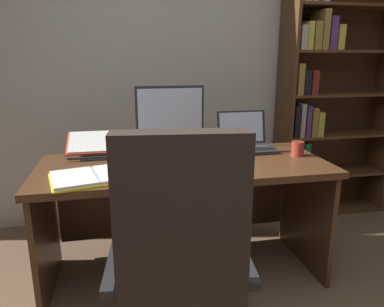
# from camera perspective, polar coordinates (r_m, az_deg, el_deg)

# --- Properties ---
(wall_back) EXTENTS (5.28, 0.12, 2.71)m
(wall_back) POSITION_cam_1_polar(r_m,az_deg,el_deg) (3.05, -2.52, 15.00)
(wall_back) COLOR #B2ADA3
(wall_back) RESTS_ON ground
(desk) EXTENTS (1.70, 0.71, 0.75)m
(desk) POSITION_cam_1_polar(r_m,az_deg,el_deg) (2.29, -1.53, -5.82)
(desk) COLOR #4C2D19
(desk) RESTS_ON ground
(bookshelf) EXTENTS (0.96, 0.32, 2.09)m
(bookshelf) POSITION_cam_1_polar(r_m,az_deg,el_deg) (3.28, 19.96, 8.84)
(bookshelf) COLOR #4C2D19
(bookshelf) RESTS_ON ground
(office_chair) EXTENTS (0.65, 0.60, 1.12)m
(office_chair) POSITION_cam_1_polar(r_m,az_deg,el_deg) (1.55, -1.77, -19.75)
(office_chair) COLOR #232326
(office_chair) RESTS_ON ground
(monitor) EXTENTS (0.43, 0.16, 0.43)m
(monitor) POSITION_cam_1_polar(r_m,az_deg,el_deg) (2.31, -3.46, 5.16)
(monitor) COLOR #232326
(monitor) RESTS_ON desk
(laptop) EXTENTS (0.35, 0.30, 0.25)m
(laptop) POSITION_cam_1_polar(r_m,az_deg,el_deg) (2.47, 8.42, 1.84)
(laptop) COLOR #232326
(laptop) RESTS_ON desk
(keyboard) EXTENTS (0.42, 0.15, 0.02)m
(keyboard) POSITION_cam_1_polar(r_m,az_deg,el_deg) (2.02, -1.92, -2.25)
(keyboard) COLOR #232326
(keyboard) RESTS_ON desk
(computer_mouse) EXTENTS (0.06, 0.10, 0.04)m
(computer_mouse) POSITION_cam_1_polar(r_m,az_deg,el_deg) (2.09, 6.22, -1.53)
(computer_mouse) COLOR #232326
(computer_mouse) RESTS_ON desk
(reading_stand_with_book) EXTENTS (0.32, 0.29, 0.13)m
(reading_stand_with_book) POSITION_cam_1_polar(r_m,az_deg,el_deg) (2.40, -15.28, 1.40)
(reading_stand_with_book) COLOR #232326
(reading_stand_with_book) RESTS_ON desk
(open_binder) EXTENTS (0.51, 0.39, 0.02)m
(open_binder) POSITION_cam_1_polar(r_m,az_deg,el_deg) (1.95, -14.84, -3.41)
(open_binder) COLOR yellow
(open_binder) RESTS_ON desk
(notepad) EXTENTS (0.18, 0.23, 0.01)m
(notepad) POSITION_cam_1_polar(r_m,az_deg,el_deg) (2.15, -9.19, -1.57)
(notepad) COLOR silver
(notepad) RESTS_ON desk
(pen) EXTENTS (0.13, 0.06, 0.01)m
(pen) POSITION_cam_1_polar(r_m,az_deg,el_deg) (2.15, -8.67, -1.31)
(pen) COLOR black
(pen) RESTS_ON notepad
(coffee_mug) EXTENTS (0.08, 0.08, 0.09)m
(coffee_mug) POSITION_cam_1_polar(r_m,az_deg,el_deg) (2.39, 16.24, 0.73)
(coffee_mug) COLOR maroon
(coffee_mug) RESTS_ON desk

